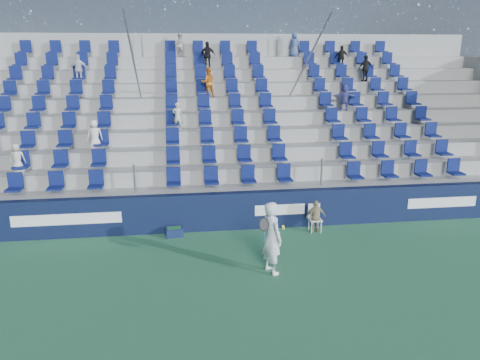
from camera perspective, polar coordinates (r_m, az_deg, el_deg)
The scene contains 7 objects.
ground at distance 12.14m, azimuth 0.86°, elevation -11.35°, with size 70.00×70.00×0.00m, color #307148.
sponsor_wall at distance 14.78m, azimuth -0.94°, elevation -3.78°, with size 24.00×0.32×1.20m.
grandstand at distance 19.31m, azimuth -2.77°, elevation 5.52°, with size 24.00×8.17×6.63m.
tennis_player at distance 11.86m, azimuth 3.89°, elevation -7.02°, with size 0.75×0.81×1.89m.
line_judge_chair at distance 14.85m, azimuth 9.08°, elevation -4.32°, with size 0.38×0.39×0.87m.
line_judge at distance 14.71m, azimuth 9.23°, elevation -4.42°, with size 0.61×0.25×1.04m, color tan.
ball_bin at distance 14.48m, azimuth -8.04°, elevation -6.24°, with size 0.55×0.40×0.29m.
Camera 1 is at (-1.63, -10.70, 5.50)m, focal length 35.00 mm.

